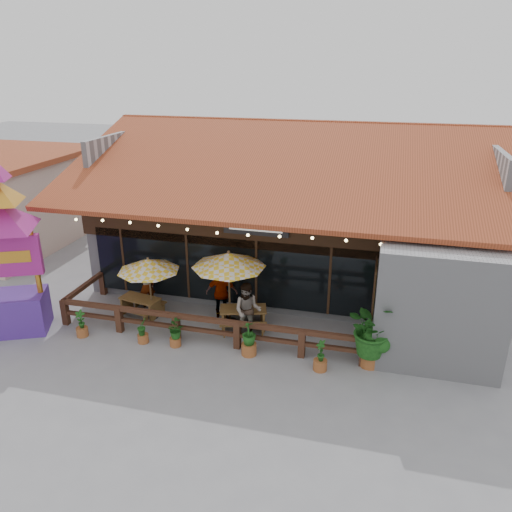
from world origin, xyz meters
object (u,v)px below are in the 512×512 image
(picnic_table_right, at_px, (243,315))
(tropical_plant, at_px, (373,330))
(picnic_table_left, at_px, (141,303))
(thai_sign_tower, at_px, (1,221))
(umbrella_right, at_px, (229,260))
(umbrella_left, at_px, (148,265))

(picnic_table_right, bearing_deg, tropical_plant, -16.16)
(picnic_table_left, bearing_deg, thai_sign_tower, -150.40)
(picnic_table_left, bearing_deg, picnic_table_right, 0.35)
(umbrella_right, xyz_separation_m, thai_sign_tower, (-6.51, -2.18, 1.47))
(thai_sign_tower, bearing_deg, picnic_table_right, 15.31)
(umbrella_left, xyz_separation_m, picnic_table_left, (-0.45, 0.05, -1.50))
(umbrella_left, xyz_separation_m, thai_sign_tower, (-3.81, -1.86, 1.80))
(picnic_table_right, bearing_deg, picnic_table_left, -179.65)
(tropical_plant, bearing_deg, umbrella_right, 162.78)
(thai_sign_tower, bearing_deg, picnic_table_left, 29.60)
(picnic_table_left, bearing_deg, tropical_plant, -8.56)
(umbrella_left, height_order, umbrella_right, umbrella_right)
(umbrella_left, relative_size, thai_sign_tower, 0.33)
(picnic_table_right, xyz_separation_m, tropical_plant, (4.16, -1.20, 0.69))
(umbrella_right, distance_m, picnic_table_left, 3.65)
(umbrella_left, bearing_deg, picnic_table_right, 1.27)
(umbrella_left, bearing_deg, umbrella_right, 6.82)
(umbrella_right, xyz_separation_m, picnic_table_right, (0.54, -0.25, -1.78))
(umbrella_right, bearing_deg, tropical_plant, -17.22)
(umbrella_right, relative_size, picnic_table_right, 1.70)
(picnic_table_left, xyz_separation_m, picnic_table_right, (3.69, 0.02, 0.04))
(umbrella_left, distance_m, picnic_table_left, 1.56)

